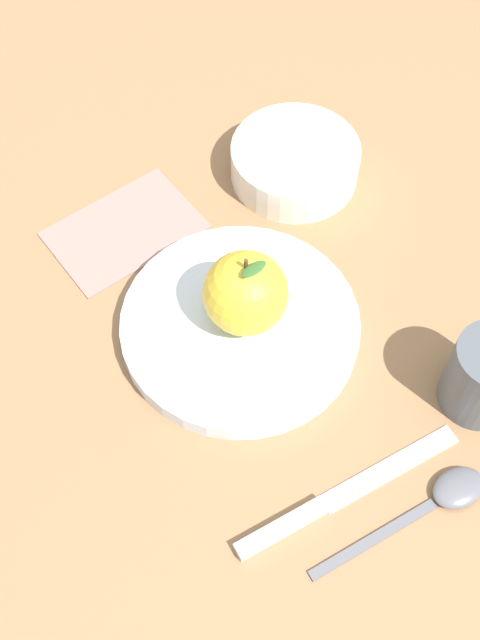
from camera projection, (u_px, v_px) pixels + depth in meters
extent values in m
plane|color=olive|center=(245.00, 357.00, 0.75)|extent=(2.40, 2.40, 0.00)
cylinder|color=silver|center=(240.00, 326.00, 0.76)|extent=(0.23, 0.23, 0.02)
torus|color=silver|center=(240.00, 323.00, 0.75)|extent=(0.23, 0.23, 0.01)
sphere|color=gold|center=(246.00, 293.00, 0.72)|extent=(0.08, 0.08, 0.08)
cylinder|color=#4C3319|center=(246.00, 265.00, 0.68)|extent=(0.00, 0.00, 0.01)
ellipsoid|color=#386628|center=(254.00, 269.00, 0.67)|extent=(0.02, 0.03, 0.01)
cylinder|color=silver|center=(295.00, 162.00, 0.85)|extent=(0.14, 0.14, 0.04)
torus|color=silver|center=(296.00, 151.00, 0.84)|extent=(0.14, 0.14, 0.01)
cylinder|color=#B7AF9F|center=(296.00, 152.00, 0.84)|extent=(0.11, 0.11, 0.01)
cube|color=silver|center=(390.00, 468.00, 0.69)|extent=(0.05, 0.14, 0.00)
cube|color=silver|center=(281.00, 528.00, 0.66)|extent=(0.03, 0.09, 0.01)
ellipsoid|color=#59595E|center=(458.00, 488.00, 0.67)|extent=(0.04, 0.05, 0.01)
cube|color=#59595E|center=(374.00, 539.00, 0.66)|extent=(0.03, 0.12, 0.01)
cube|color=gray|center=(125.00, 230.00, 0.83)|extent=(0.11, 0.16, 0.00)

